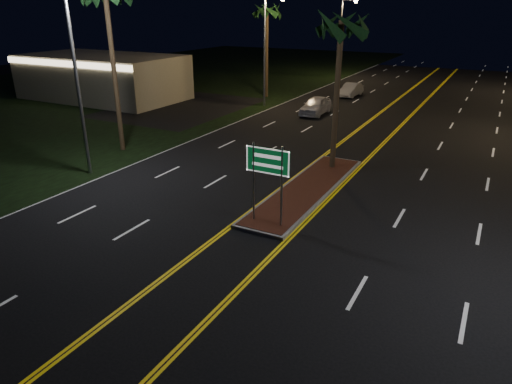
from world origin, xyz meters
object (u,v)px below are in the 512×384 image
Objects in this scene: median_island at (307,189)px; streetlight_left_near at (80,62)px; commercial_building at (103,77)px; streetlight_left_mid at (269,38)px; palm_left_far at (267,11)px; car_near at (316,104)px; car_far at (351,89)px; streetlight_left_far at (344,29)px; palm_median at (341,25)px; highway_sign at (268,168)px.

median_island is 12.36m from streetlight_left_near.
median_island is at bearing -26.55° from commercial_building.
palm_left_far is (-2.19, 4.00, 2.09)m from streetlight_left_mid.
palm_left_far is (13.20, 8.01, 5.74)m from commercial_building.
commercial_building is 20.48m from car_near.
median_island is 2.34× the size of car_far.
car_near is (4.85, -21.08, -4.83)m from streetlight_left_far.
car_far is (7.14, 4.08, -7.02)m from palm_left_far.
streetlight_left_far is 13.81m from car_far.
palm_median is (26.00, -9.49, 5.27)m from commercial_building.
streetlight_left_mid reaches higher than highway_sign.
highway_sign is 31.17m from commercial_building.
highway_sign is at bearing -90.00° from palm_median.
car_near is at bearing 8.23° from commercial_building.
palm_left_far reaches higher than car_near.
median_island is at bearing -74.00° from streetlight_left_far.
streetlight_left_far is 22.17m from car_near.
palm_median reaches higher than commercial_building.
palm_median reaches higher than car_far.
streetlight_left_near is at bearing -164.22° from median_island.
streetlight_left_near is 1.83× the size of car_near.
streetlight_left_near is (15.39, -15.99, 3.65)m from commercial_building.
streetlight_left_far is 35.18m from palm_median.
median_island is 1.14× the size of streetlight_left_mid.
median_island is 3.20× the size of highway_sign.
streetlight_left_mid reaches higher than commercial_building.
palm_median is at bearing 90.00° from median_island.
streetlight_left_mid is at bearing 121.98° from median_island.
streetlight_left_mid reaches higher than car_near.
car_near is at bearing -35.86° from palm_left_far.
palm_median is 0.94× the size of palm_left_far.
streetlight_left_near is at bearing -90.00° from streetlight_left_far.
car_far is at bearing 29.76° from palm_left_far.
streetlight_left_mid reaches higher than car_far.
highway_sign is 20.99m from car_near.
streetlight_left_far is at bearing 57.35° from commercial_building.
palm_left_far is (-12.80, 25.20, 5.34)m from highway_sign.
streetlight_left_far is at bearing 101.40° from car_near.
car_far is (4.96, 8.08, -4.93)m from streetlight_left_mid.
streetlight_left_mid is 6.93m from car_near.
streetlight_left_near is 20.00m from streetlight_left_mid.
car_far is at bearing 79.99° from streetlight_left_near.
palm_median is at bearing -20.05° from commercial_building.
streetlight_left_mid is 2.06× the size of car_far.
median_island is at bearing 90.00° from highway_sign.
streetlight_left_near is at bearing -97.31° from car_far.
car_near is (4.85, 18.92, -4.83)m from streetlight_left_near.
median_island is 25.72m from car_far.
palm_left_far is (-2.19, 24.00, 2.09)m from streetlight_left_near.
streetlight_left_mid is (-10.61, 17.00, 5.57)m from median_island.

